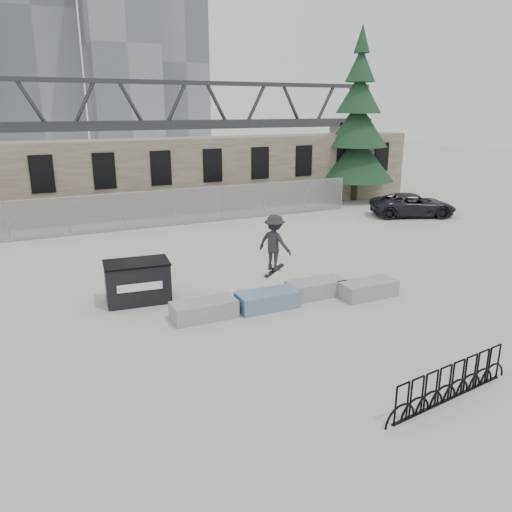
{
  "coord_description": "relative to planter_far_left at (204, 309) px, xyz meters",
  "views": [
    {
      "loc": [
        -7.5,
        -13.76,
        6.28
      ],
      "look_at": [
        -0.36,
        1.32,
        1.3
      ],
      "focal_mm": 35.0,
      "sensor_mm": 36.0,
      "label": 1
    }
  ],
  "objects": [
    {
      "name": "ground",
      "position": [
        2.83,
        0.15,
        -0.3
      ],
      "size": [
        120.0,
        120.0,
        0.0
      ],
      "primitive_type": "plane",
      "color": "#B4B3AE",
      "rests_on": "ground"
    },
    {
      "name": "stone_wall",
      "position": [
        2.83,
        16.39,
        1.95
      ],
      "size": [
        36.0,
        2.58,
        4.5
      ],
      "color": "#675D4C",
      "rests_on": "ground"
    },
    {
      "name": "chainlink_fence",
      "position": [
        2.83,
        12.65,
        0.73
      ],
      "size": [
        22.06,
        0.06,
        2.02
      ],
      "color": "gray",
      "rests_on": "ground"
    },
    {
      "name": "planter_far_left",
      "position": [
        0.0,
        0.0,
        0.0
      ],
      "size": [
        2.0,
        0.9,
        0.56
      ],
      "color": "#979794",
      "rests_on": "ground"
    },
    {
      "name": "planter_center_left",
      "position": [
        2.13,
        -0.11,
        0.0
      ],
      "size": [
        2.0,
        0.9,
        0.56
      ],
      "color": "#2B5983",
      "rests_on": "ground"
    },
    {
      "name": "planter_center_right",
      "position": [
        4.15,
        0.16,
        0.0
      ],
      "size": [
        2.0,
        0.9,
        0.56
      ],
      "color": "#979794",
      "rests_on": "ground"
    },
    {
      "name": "planter_offset",
      "position": [
        5.74,
        -0.67,
        0.0
      ],
      "size": [
        2.0,
        0.9,
        0.56
      ],
      "color": "#979794",
      "rests_on": "ground"
    },
    {
      "name": "dumpster",
      "position": [
        -1.52,
        2.29,
        0.4
      ],
      "size": [
        2.23,
        1.49,
        1.39
      ],
      "rotation": [
        0.0,
        0.0,
        -0.1
      ],
      "color": "black",
      "rests_on": "ground"
    },
    {
      "name": "bike_rack",
      "position": [
        3.43,
        -6.63,
        0.14
      ],
      "size": [
        4.02,
        0.54,
        0.9
      ],
      "rotation": [
        0.0,
        0.0,
        0.12
      ],
      "color": "black",
      "rests_on": "ground"
    },
    {
      "name": "spruce_tree",
      "position": [
        16.61,
        15.13,
        4.29
      ],
      "size": [
        5.29,
        5.29,
        11.5
      ],
      "color": "#38281E",
      "rests_on": "ground"
    },
    {
      "name": "skyline_towers",
      "position": [
        1.83,
        93.97,
        20.49
      ],
      "size": [
        58.0,
        28.0,
        48.0
      ],
      "color": "slate",
      "rests_on": "ground"
    },
    {
      "name": "truss_bridge",
      "position": [
        12.83,
        55.15,
        3.83
      ],
      "size": [
        70.0,
        3.0,
        9.8
      ],
      "color": "#2D3033",
      "rests_on": "ground"
    },
    {
      "name": "suv",
      "position": [
        16.44,
        8.99,
        0.39
      ],
      "size": [
        5.44,
        4.01,
        1.37
      ],
      "primitive_type": "imported",
      "rotation": [
        0.0,
        0.0,
        1.18
      ],
      "color": "black",
      "rests_on": "ground"
    },
    {
      "name": "skateboarder",
      "position": [
        2.68,
        0.47,
        1.69
      ],
      "size": [
        1.2,
        1.4,
        2.09
      ],
      "rotation": [
        0.0,
        0.0,
        2.08
      ],
      "color": "#242426",
      "rests_on": "ground"
    }
  ]
}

